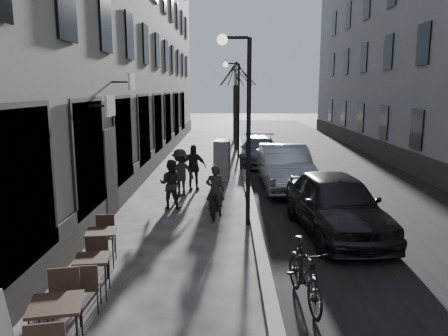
{
  "coord_description": "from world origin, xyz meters",
  "views": [
    {
      "loc": [
        -0.53,
        -5.6,
        3.72
      ],
      "look_at": [
        -0.64,
        4.88,
        1.8
      ],
      "focal_mm": 35.0,
      "sensor_mm": 36.0,
      "label": 1
    }
  ],
  "objects_px": {
    "bistro_set_b": "(93,272)",
    "utility_cabinet": "(222,160)",
    "tree_near": "(236,72)",
    "pedestrian_near": "(171,184)",
    "bistro_set_a": "(57,325)",
    "car_far": "(259,151)",
    "streetlamp_near": "(242,110)",
    "pedestrian_mid": "(180,173)",
    "streetlamp_far": "(235,99)",
    "car_near": "(336,204)",
    "bistro_set_c": "(102,244)",
    "car_mid": "(285,167)",
    "moped": "(304,273)",
    "tree_far": "(235,75)",
    "bicycle": "(215,200)",
    "pedestrian_far": "(193,167)"
  },
  "relations": [
    {
      "from": "bistro_set_b",
      "to": "utility_cabinet",
      "type": "relative_size",
      "value": 0.92
    },
    {
      "from": "utility_cabinet",
      "to": "car_near",
      "type": "xyz_separation_m",
      "value": [
        3.04,
        -6.73,
        -0.02
      ]
    },
    {
      "from": "pedestrian_near",
      "to": "car_far",
      "type": "xyz_separation_m",
      "value": [
        3.33,
        8.12,
        -0.1
      ]
    },
    {
      "from": "utility_cabinet",
      "to": "car_far",
      "type": "distance_m",
      "value": 4.2
    },
    {
      "from": "pedestrian_near",
      "to": "car_mid",
      "type": "xyz_separation_m",
      "value": [
        3.92,
        2.86,
        0.03
      ]
    },
    {
      "from": "pedestrian_mid",
      "to": "car_near",
      "type": "distance_m",
      "value": 5.97
    },
    {
      "from": "bistro_set_b",
      "to": "car_near",
      "type": "relative_size",
      "value": 0.32
    },
    {
      "from": "car_far",
      "to": "tree_far",
      "type": "bearing_deg",
      "value": 98.9
    },
    {
      "from": "car_near",
      "to": "moped",
      "type": "bearing_deg",
      "value": -116.35
    },
    {
      "from": "car_far",
      "to": "bistro_set_a",
      "type": "bearing_deg",
      "value": -100.41
    },
    {
      "from": "bistro_set_b",
      "to": "pedestrian_far",
      "type": "bearing_deg",
      "value": 73.7
    },
    {
      "from": "pedestrian_mid",
      "to": "car_mid",
      "type": "distance_m",
      "value": 4.01
    },
    {
      "from": "car_mid",
      "to": "car_far",
      "type": "height_order",
      "value": "car_mid"
    },
    {
      "from": "tree_near",
      "to": "moped",
      "type": "height_order",
      "value": "tree_near"
    },
    {
      "from": "streetlamp_far",
      "to": "car_near",
      "type": "relative_size",
      "value": 1.09
    },
    {
      "from": "bistro_set_c",
      "to": "car_mid",
      "type": "bearing_deg",
      "value": 47.83
    },
    {
      "from": "bicycle",
      "to": "car_far",
      "type": "bearing_deg",
      "value": -98.7
    },
    {
      "from": "bistro_set_b",
      "to": "bistro_set_c",
      "type": "xyz_separation_m",
      "value": [
        -0.25,
        1.42,
        0.01
      ]
    },
    {
      "from": "bicycle",
      "to": "pedestrian_near",
      "type": "bearing_deg",
      "value": -26.81
    },
    {
      "from": "tree_far",
      "to": "bicycle",
      "type": "height_order",
      "value": "tree_far"
    },
    {
      "from": "bicycle",
      "to": "pedestrian_far",
      "type": "xyz_separation_m",
      "value": [
        -0.92,
        3.35,
        0.38
      ]
    },
    {
      "from": "streetlamp_near",
      "to": "car_mid",
      "type": "height_order",
      "value": "streetlamp_near"
    },
    {
      "from": "bistro_set_a",
      "to": "car_far",
      "type": "height_order",
      "value": "car_far"
    },
    {
      "from": "tree_near",
      "to": "bistro_set_b",
      "type": "relative_size",
      "value": 3.76
    },
    {
      "from": "bistro_set_a",
      "to": "tree_far",
      "type": "bearing_deg",
      "value": 71.14
    },
    {
      "from": "tree_far",
      "to": "pedestrian_far",
      "type": "height_order",
      "value": "tree_far"
    },
    {
      "from": "streetlamp_near",
      "to": "bistro_set_a",
      "type": "xyz_separation_m",
      "value": [
        -2.71,
        -6.13,
        -2.64
      ]
    },
    {
      "from": "tree_near",
      "to": "bistro_set_c",
      "type": "height_order",
      "value": "tree_near"
    },
    {
      "from": "tree_near",
      "to": "bistro_set_a",
      "type": "relative_size",
      "value": 3.25
    },
    {
      "from": "streetlamp_near",
      "to": "bistro_set_a",
      "type": "height_order",
      "value": "streetlamp_near"
    },
    {
      "from": "streetlamp_far",
      "to": "pedestrian_near",
      "type": "height_order",
      "value": "streetlamp_far"
    },
    {
      "from": "streetlamp_near",
      "to": "pedestrian_mid",
      "type": "distance_m",
      "value": 4.51
    },
    {
      "from": "bistro_set_b",
      "to": "car_mid",
      "type": "height_order",
      "value": "car_mid"
    },
    {
      "from": "streetlamp_far",
      "to": "car_near",
      "type": "distance_m",
      "value": 13.15
    },
    {
      "from": "streetlamp_far",
      "to": "pedestrian_mid",
      "type": "xyz_separation_m",
      "value": [
        -2.04,
        -8.73,
        -2.33
      ]
    },
    {
      "from": "tree_near",
      "to": "pedestrian_near",
      "type": "xyz_separation_m",
      "value": [
        -2.23,
        -13.3,
        -3.89
      ]
    },
    {
      "from": "car_mid",
      "to": "car_far",
      "type": "bearing_deg",
      "value": 94.68
    },
    {
      "from": "bistro_set_a",
      "to": "bicycle",
      "type": "bearing_deg",
      "value": 61.38
    },
    {
      "from": "bicycle",
      "to": "bistro_set_a",
      "type": "bearing_deg",
      "value": 77.83
    },
    {
      "from": "bistro_set_c",
      "to": "moped",
      "type": "bearing_deg",
      "value": -31.45
    },
    {
      "from": "streetlamp_near",
      "to": "tree_far",
      "type": "relative_size",
      "value": 0.89
    },
    {
      "from": "bistro_set_b",
      "to": "car_far",
      "type": "distance_m",
      "value": 14.6
    },
    {
      "from": "tree_near",
      "to": "moped",
      "type": "bearing_deg",
      "value": -87.38
    },
    {
      "from": "streetlamp_near",
      "to": "pedestrian_far",
      "type": "xyz_separation_m",
      "value": [
        -1.67,
        4.23,
        -2.32
      ]
    },
    {
      "from": "utility_cabinet",
      "to": "car_mid",
      "type": "bearing_deg",
      "value": -26.89
    },
    {
      "from": "streetlamp_far",
      "to": "utility_cabinet",
      "type": "xyz_separation_m",
      "value": [
        -0.63,
        -5.98,
        -2.34
      ]
    },
    {
      "from": "tree_far",
      "to": "bistro_set_c",
      "type": "relative_size",
      "value": 3.67
    },
    {
      "from": "bistro_set_a",
      "to": "bistro_set_b",
      "type": "distance_m",
      "value": 1.9
    },
    {
      "from": "streetlamp_near",
      "to": "bistro_set_a",
      "type": "distance_m",
      "value": 7.2
    },
    {
      "from": "car_far",
      "to": "utility_cabinet",
      "type": "bearing_deg",
      "value": -112.08
    }
  ]
}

